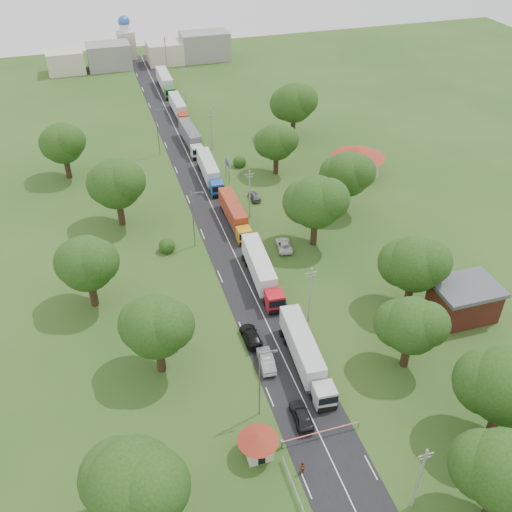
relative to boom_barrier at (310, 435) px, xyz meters
name	(u,v)px	position (x,y,z in m)	size (l,w,h in m)	color
ground	(255,297)	(1.36, 25.00, -0.89)	(260.00, 260.00, 0.00)	#254918
road	(221,225)	(1.36, 45.00, -0.89)	(8.00, 200.00, 0.04)	black
boom_barrier	(310,435)	(0.00, 0.00, 0.00)	(9.22, 0.35, 1.18)	slate
guard_booth	(258,442)	(-5.84, 0.00, 1.27)	(4.40, 4.40, 3.45)	beige
info_sign	(227,166)	(6.56, 60.00, 2.11)	(0.12, 3.10, 4.10)	slate
pole_0	(419,478)	(6.86, -10.00, 3.79)	(1.60, 0.24, 9.00)	gray
pole_1	(310,294)	(6.86, 18.00, 3.79)	(1.60, 0.24, 9.00)	gray
pole_2	(250,193)	(6.86, 46.00, 3.79)	(1.60, 0.24, 9.00)	gray
pole_3	(211,129)	(6.86, 74.00, 3.79)	(1.60, 0.24, 9.00)	gray
pole_4	(185,85)	(6.86, 102.00, 3.79)	(1.60, 0.24, 9.00)	gray
pole_5	(166,52)	(6.86, 130.00, 3.79)	(1.60, 0.24, 9.00)	gray
lamp_0	(261,381)	(-3.99, 5.00, 4.66)	(2.03, 0.22, 10.00)	slate
lamp_1	(194,217)	(-3.99, 40.00, 4.66)	(2.03, 0.22, 10.00)	slate
lamp_2	(158,129)	(-3.99, 75.00, 4.66)	(2.03, 0.22, 10.00)	slate
tree_0	(504,470)	(13.35, -12.84, 6.33)	(8.80, 8.80, 11.07)	#382616
tree_1	(507,384)	(19.34, -4.83, 6.96)	(9.60, 9.60, 12.05)	#382616
tree_2	(411,325)	(15.35, 7.14, 5.70)	(8.00, 8.00, 10.10)	#382616
tree_3	(414,263)	(21.35, 17.16, 6.33)	(8.80, 8.80, 11.07)	#382616
tree_4	(316,201)	(14.34, 35.17, 6.96)	(9.60, 9.60, 12.05)	#382616
tree_5	(347,174)	(23.35, 43.16, 6.33)	(8.80, 8.80, 11.07)	#382616
tree_6	(276,142)	(16.35, 60.14, 5.70)	(8.00, 8.00, 10.10)	#382616
tree_7	(294,103)	(25.34, 75.17, 6.96)	(9.60, 9.60, 12.05)	#382616
tree_9	(134,483)	(-18.66, -4.83, 6.96)	(9.60, 9.60, 12.05)	#382616
tree_10	(156,326)	(-13.65, 15.16, 6.33)	(8.80, 8.80, 11.07)	#382616
tree_11	(86,263)	(-20.65, 30.16, 6.33)	(8.80, 8.80, 11.07)	#382616
tree_12	(116,183)	(-14.66, 50.17, 6.96)	(9.60, 9.60, 12.05)	#382616
tree_13	(62,143)	(-22.65, 70.16, 6.33)	(8.80, 8.80, 11.07)	#382616
house_brick	(464,300)	(27.36, 13.00, 1.76)	(8.60, 6.60, 5.20)	maroon
house_cream	(358,157)	(31.36, 55.00, 2.75)	(10.08, 10.08, 5.80)	beige
distant_town	(147,53)	(2.04, 135.00, 2.60)	(52.00, 8.00, 8.00)	gray
church	(126,40)	(-2.64, 143.00, 4.50)	(5.00, 5.00, 12.30)	beige
truck_0	(305,353)	(3.38, 10.48, 1.27)	(3.32, 14.76, 4.07)	#BCBCBC
truck_1	(261,270)	(3.25, 28.02, 1.30)	(3.24, 14.92, 4.12)	#B5141E
truck_2	(234,214)	(3.74, 44.58, 1.10)	(2.38, 13.55, 3.76)	orange
truck_3	(209,171)	(3.24, 60.97, 1.18)	(2.80, 14.08, 3.90)	#1B4DA4
truck_4	(191,137)	(3.01, 77.08, 1.17)	(2.80, 14.05, 3.89)	silver
truck_5	(178,107)	(3.62, 94.62, 1.10)	(2.43, 13.55, 3.76)	#A13518
truck_6	(165,82)	(3.55, 112.53, 1.36)	(2.65, 15.32, 4.25)	#26652C
car_lane_front	(302,416)	(0.11, 2.75, -0.10)	(1.88, 4.67, 1.59)	black
car_lane_mid	(266,360)	(-1.11, 12.00, -0.09)	(1.71, 4.89, 1.61)	gray
car_lane_rear	(251,336)	(-1.64, 16.76, -0.16)	(2.05, 5.03, 1.46)	black
car_verge_near	(284,245)	(9.36, 35.17, -0.22)	(2.21, 4.80, 1.33)	silver
car_verge_far	(254,196)	(9.36, 51.48, -0.23)	(1.56, 3.88, 1.32)	#56595D
pedestrian_near	(303,468)	(-2.14, -3.50, -0.10)	(0.58, 0.38, 1.59)	gray
pedestrian_booth	(269,454)	(-4.97, -1.00, 0.07)	(0.93, 0.73, 1.92)	gray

